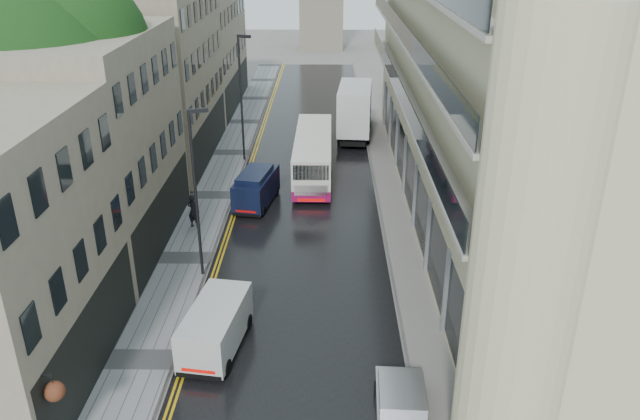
# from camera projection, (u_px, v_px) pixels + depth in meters

# --- Properties ---
(road) EXTENTS (9.00, 85.00, 0.02)m
(road) POSITION_uv_depth(u_px,v_px,m) (305.00, 197.00, 39.58)
(road) COLOR black
(road) RESTS_ON ground
(left_sidewalk) EXTENTS (2.70, 85.00, 0.12)m
(left_sidewalk) POSITION_uv_depth(u_px,v_px,m) (213.00, 196.00, 39.62)
(left_sidewalk) COLOR gray
(left_sidewalk) RESTS_ON ground
(right_sidewalk) EXTENTS (1.80, 85.00, 0.12)m
(right_sidewalk) POSITION_uv_depth(u_px,v_px,m) (390.00, 197.00, 39.50)
(right_sidewalk) COLOR slate
(right_sidewalk) RESTS_ON ground
(old_shop_row) EXTENTS (4.50, 56.00, 12.00)m
(old_shop_row) POSITION_uv_depth(u_px,v_px,m) (157.00, 94.00, 39.50)
(old_shop_row) COLOR gray
(old_shop_row) RESTS_ON ground
(modern_block) EXTENTS (8.00, 40.00, 14.00)m
(modern_block) POSITION_uv_depth(u_px,v_px,m) (485.00, 95.00, 35.23)
(modern_block) COLOR beige
(modern_block) RESTS_ON ground
(tree_near) EXTENTS (10.56, 10.56, 13.89)m
(tree_near) POSITION_uv_depth(u_px,v_px,m) (40.00, 124.00, 30.03)
(tree_near) COLOR black
(tree_near) RESTS_ON ground
(tree_far) EXTENTS (9.24, 9.24, 12.46)m
(tree_far) POSITION_uv_depth(u_px,v_px,m) (127.00, 80.00, 42.17)
(tree_far) COLOR black
(tree_far) RESTS_ON ground
(cream_bus) EXTENTS (2.47, 10.60, 2.89)m
(cream_bus) POSITION_uv_depth(u_px,v_px,m) (295.00, 171.00, 39.76)
(cream_bus) COLOR white
(cream_bus) RESTS_ON road
(white_lorry) EXTENTS (3.19, 8.49, 4.36)m
(white_lorry) POSITION_uv_depth(u_px,v_px,m) (339.00, 117.00, 48.58)
(white_lorry) COLOR silver
(white_lorry) RESTS_ON road
(white_van) EXTENTS (2.51, 4.60, 1.98)m
(white_van) POSITION_uv_depth(u_px,v_px,m) (181.00, 349.00, 23.64)
(white_van) COLOR silver
(white_van) RESTS_ON road
(navy_van) EXTENTS (2.59, 4.76, 2.30)m
(navy_van) POSITION_uv_depth(u_px,v_px,m) (235.00, 195.00, 36.82)
(navy_van) COLOR black
(navy_van) RESTS_ON road
(pedestrian) EXTENTS (0.85, 0.70, 1.99)m
(pedestrian) POSITION_uv_depth(u_px,v_px,m) (194.00, 211.00, 34.93)
(pedestrian) COLOR black
(pedestrian) RESTS_ON left_sidewalk
(lamp_post_near) EXTENTS (0.94, 0.51, 8.20)m
(lamp_post_near) POSITION_uv_depth(u_px,v_px,m) (196.00, 197.00, 28.87)
(lamp_post_near) COLOR #232326
(lamp_post_near) RESTS_ON left_sidewalk
(lamp_post_far) EXTENTS (1.02, 0.54, 8.89)m
(lamp_post_far) POSITION_uv_depth(u_px,v_px,m) (241.00, 100.00, 43.89)
(lamp_post_far) COLOR black
(lamp_post_far) RESTS_ON left_sidewalk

